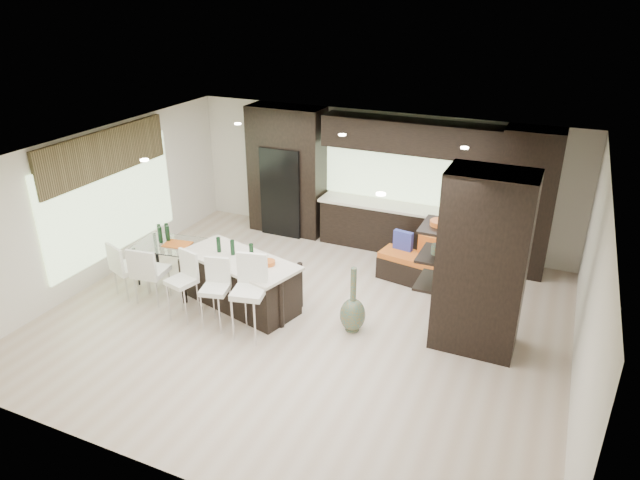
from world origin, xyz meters
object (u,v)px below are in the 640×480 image
at_px(kitchen_island, 241,282).
at_px(chair_far, 130,271).
at_px(stool_right, 250,306).
at_px(bench, 415,269).
at_px(stool_left, 183,293).
at_px(stool_mid, 216,301).
at_px(dining_table, 180,263).
at_px(chair_near, 151,275).
at_px(chair_end, 229,272).
at_px(floor_vase, 353,300).

bearing_deg(kitchen_island, chair_far, -151.10).
height_order(stool_right, bench, stool_right).
height_order(stool_left, stool_right, stool_right).
relative_size(stool_mid, dining_table, 0.61).
bearing_deg(stool_right, dining_table, 140.93).
relative_size(stool_mid, bench, 0.68).
height_order(kitchen_island, stool_right, stool_right).
height_order(bench, chair_near, chair_near).
bearing_deg(chair_end, bench, -79.89).
relative_size(chair_near, chair_far, 1.04).
bearing_deg(stool_mid, dining_table, 131.42).
height_order(kitchen_island, chair_near, chair_near).
relative_size(stool_left, floor_vase, 0.84).
xyz_separation_m(stool_mid, bench, (2.45, 2.70, -0.20)).
bearing_deg(dining_table, chair_near, -98.22).
height_order(dining_table, chair_far, chair_far).
relative_size(dining_table, chair_end, 1.90).
relative_size(dining_table, chair_near, 1.57).
relative_size(stool_left, dining_table, 0.61).
distance_m(floor_vase, chair_end, 2.41).
xyz_separation_m(stool_right, bench, (1.82, 2.74, -0.27)).
bearing_deg(stool_left, floor_vase, 30.52).
relative_size(stool_left, stool_right, 0.86).
distance_m(bench, chair_end, 3.33).
xyz_separation_m(kitchen_island, chair_near, (-1.45, -0.48, 0.05)).
height_order(stool_mid, chair_far, chair_far).
bearing_deg(dining_table, stool_left, -58.99).
bearing_deg(stool_left, dining_table, 143.34).
relative_size(stool_right, chair_far, 1.17).
xyz_separation_m(floor_vase, chair_far, (-3.90, -0.50, -0.09)).
height_order(stool_right, chair_end, stool_right).
distance_m(stool_mid, chair_near, 1.48).
distance_m(floor_vase, chair_near, 3.47).
relative_size(bench, dining_table, 0.89).
xyz_separation_m(stool_left, stool_right, (1.25, -0.03, 0.08)).
relative_size(bench, floor_vase, 1.23).
height_order(kitchen_island, floor_vase, floor_vase).
bearing_deg(stool_right, stool_mid, 164.48).
relative_size(floor_vase, chair_end, 1.38).
bearing_deg(stool_right, chair_far, 160.90).
bearing_deg(chair_near, stool_right, -15.43).
relative_size(stool_right, bench, 0.80).
relative_size(stool_mid, stool_right, 0.85).
height_order(stool_left, dining_table, stool_left).
relative_size(bench, chair_far, 1.47).
bearing_deg(chair_near, floor_vase, 0.97).
bearing_deg(chair_far, stool_right, 13.98).
height_order(stool_mid, dining_table, stool_mid).
relative_size(dining_table, chair_far, 1.64).
relative_size(stool_right, floor_vase, 0.98).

